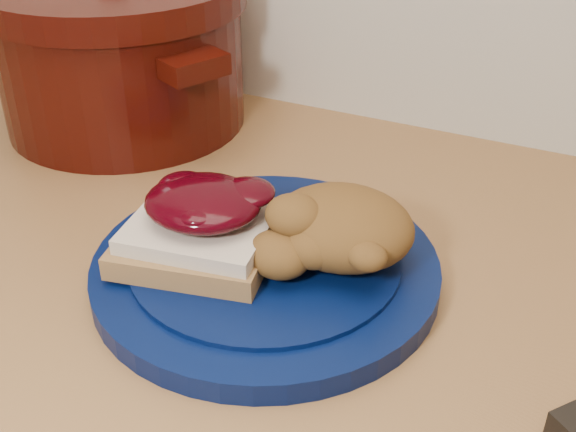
% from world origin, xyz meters
% --- Properties ---
extents(plate, '(0.30, 0.30, 0.02)m').
position_xyz_m(plate, '(-0.05, 1.47, 0.91)').
color(plate, '#040F39').
rests_on(plate, wood_countertop).
extents(sandwich, '(0.13, 0.12, 0.06)m').
position_xyz_m(sandwich, '(-0.10, 1.45, 0.95)').
color(sandwich, olive).
rests_on(sandwich, plate).
extents(stuffing_mound, '(0.12, 0.11, 0.06)m').
position_xyz_m(stuffing_mound, '(0.00, 1.49, 0.95)').
color(stuffing_mound, brown).
rests_on(stuffing_mound, plate).
extents(dutch_oven, '(0.37, 0.37, 0.18)m').
position_xyz_m(dutch_oven, '(-0.33, 1.67, 0.98)').
color(dutch_oven, black).
rests_on(dutch_oven, wood_countertop).
extents(pepper_grinder, '(0.07, 0.07, 0.14)m').
position_xyz_m(pepper_grinder, '(-0.31, 1.69, 0.97)').
color(pepper_grinder, black).
rests_on(pepper_grinder, wood_countertop).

